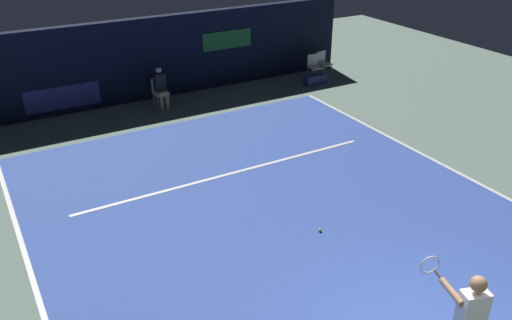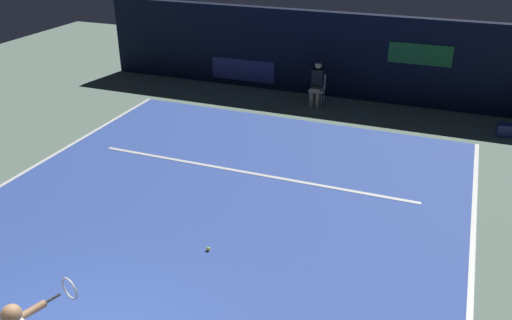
{
  "view_description": "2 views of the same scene",
  "coord_description": "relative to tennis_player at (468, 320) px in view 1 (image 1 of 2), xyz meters",
  "views": [
    {
      "loc": [
        -5.08,
        -3.71,
        6.11
      ],
      "look_at": [
        0.11,
        5.37,
        0.82
      ],
      "focal_mm": 37.63,
      "sensor_mm": 36.0,
      "label": 1
    },
    {
      "loc": [
        4.07,
        -3.64,
        5.57
      ],
      "look_at": [
        0.6,
        5.3,
        0.95
      ],
      "focal_mm": 37.72,
      "sensor_mm": 36.0,
      "label": 2
    }
  ],
  "objects": [
    {
      "name": "back_wall",
      "position": [
        -0.06,
        12.9,
        0.31
      ],
      "size": [
        14.79,
        0.33,
        2.6
      ],
      "color": "black",
      "rests_on": "ground"
    },
    {
      "name": "tennis_player",
      "position": [
        0.0,
        0.0,
        0.0
      ],
      "size": [
        0.5,
        1.04,
        1.73
      ],
      "color": "#8C6647",
      "rests_on": "ground"
    },
    {
      "name": "ground_plane",
      "position": [
        -0.05,
        4.93,
        -0.99
      ],
      "size": [
        29.38,
        29.38,
        0.0
      ],
      "primitive_type": "plane",
      "color": "slate"
    },
    {
      "name": "line_service",
      "position": [
        -0.05,
        6.86,
        -0.97
      ],
      "size": [
        7.56,
        0.1,
        0.01
      ],
      "primitive_type": "cube",
      "color": "white",
      "rests_on": "court_surface"
    },
    {
      "name": "tennis_ball",
      "position": [
        0.39,
        3.8,
        -0.94
      ],
      "size": [
        0.07,
        0.07,
        0.07
      ],
      "primitive_type": "sphere",
      "color": "#CCE033",
      "rests_on": "court_surface"
    },
    {
      "name": "courtside_chair_far",
      "position": [
        6.43,
        12.0,
        -0.49
      ],
      "size": [
        0.5,
        0.48,
        0.88
      ],
      "color": "white",
      "rests_on": "ground"
    },
    {
      "name": "line_sideline_left",
      "position": [
        4.74,
        4.93,
        -0.97
      ],
      "size": [
        0.1,
        11.01,
        0.01
      ],
      "primitive_type": "cube",
      "color": "white",
      "rests_on": "court_surface"
    },
    {
      "name": "courtside_chair_near",
      "position": [
        5.9,
        11.82,
        -0.49
      ],
      "size": [
        0.47,
        0.45,
        0.88
      ],
      "color": "white",
      "rests_on": "ground"
    },
    {
      "name": "equipment_bag",
      "position": [
        5.61,
        11.34,
        -0.83
      ],
      "size": [
        0.86,
        0.36,
        0.32
      ],
      "primitive_type": "cube",
      "rotation": [
        0.0,
        0.0,
        0.05
      ],
      "color": "navy",
      "rests_on": "ground"
    },
    {
      "name": "line_judge_on_chair",
      "position": [
        0.13,
        11.86,
        -0.3
      ],
      "size": [
        0.45,
        0.54,
        1.32
      ],
      "color": "white",
      "rests_on": "ground"
    },
    {
      "name": "court_surface",
      "position": [
        -0.05,
        4.93,
        -0.98
      ],
      "size": [
        9.69,
        11.01,
        0.01
      ],
      "primitive_type": "cube",
      "color": "#3856B2",
      "rests_on": "ground"
    },
    {
      "name": "line_sideline_right",
      "position": [
        -4.85,
        4.93,
        -0.97
      ],
      "size": [
        0.1,
        11.01,
        0.01
      ],
      "primitive_type": "cube",
      "color": "white",
      "rests_on": "court_surface"
    }
  ]
}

